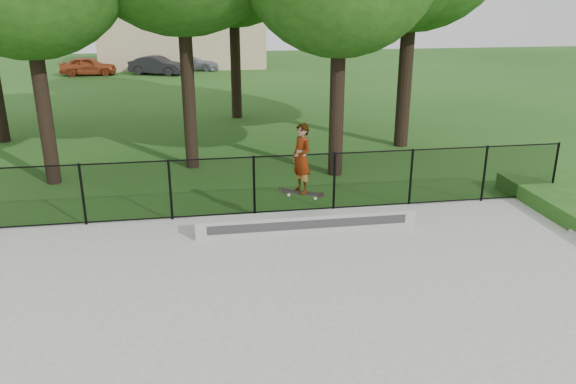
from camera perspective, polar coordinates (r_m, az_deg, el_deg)
name	(u,v)px	position (r m, az deg, el deg)	size (l,w,h in m)	color
ground	(297,361)	(8.77, 0.90, -16.79)	(100.00, 100.00, 0.00)	#204B15
concrete_slab	(297,359)	(8.75, 0.90, -16.63)	(14.00, 12.00, 0.06)	gray
grind_ledge	(307,222)	(12.87, 1.95, -3.07)	(5.08, 0.40, 0.41)	#999994
car_a	(88,66)	(41.63, -19.63, 11.97)	(1.49, 3.67, 1.26)	#963A1B
car_b	(157,65)	(40.64, -13.15, 12.41)	(1.34, 3.48, 1.27)	black
car_c	(193,62)	(42.71, -9.67, 12.86)	(1.58, 3.58, 1.13)	gray
skater_airborne	(302,160)	(12.28, 1.39, 3.27)	(0.83, 0.66, 1.72)	black
chainlink_fence	(254,186)	(13.65, -3.46, 0.66)	(16.06, 0.06, 1.50)	black
distant_building	(183,37)	(45.07, -10.59, 15.18)	(12.40, 6.40, 4.30)	#C8BB8D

